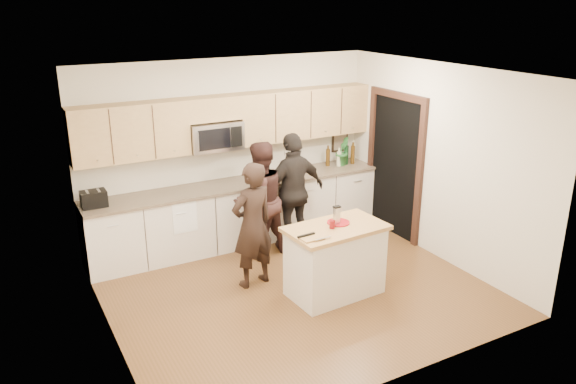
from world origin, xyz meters
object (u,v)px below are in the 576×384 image
woman_center (259,200)px  island (335,260)px  toaster (94,199)px  woman_left (253,225)px  woman_right (294,192)px

woman_center → island: bearing=91.2°
toaster → woman_center: size_ratio=0.19×
toaster → woman_left: size_ratio=0.20×
island → woman_center: woman_center is taller
island → woman_right: 1.52m
island → toaster: 3.19m
woman_left → woman_right: (1.00, 0.74, 0.05)m
toaster → woman_left: bearing=-37.7°
woman_left → toaster: bearing=-48.1°
island → woman_right: bearing=77.7°
toaster → woman_left: (1.65, -1.28, -0.23)m
toaster → woman_left: 2.10m
toaster → woman_center: (2.11, -0.54, -0.21)m
toaster → woman_center: bearing=-14.4°
toaster → woman_right: bearing=-11.5°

